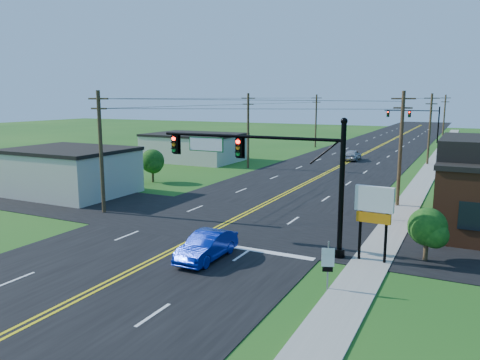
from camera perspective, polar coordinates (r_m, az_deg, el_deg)
The scene contains 21 objects.
ground at distance 23.27m, azimuth -15.58°, elevation -11.75°, with size 260.00×260.00×0.00m, color #184D16.
road_main at distance 68.03m, azimuth 13.76°, elevation 2.59°, with size 16.00×220.00×0.04m, color black.
road_cross at distance 32.65m, azimuth -1.35°, elevation -5.00°, with size 70.00×10.00×0.04m, color black.
sidewalk at distance 56.67m, azimuth 21.87°, elevation 0.73°, with size 2.00×160.00×0.08m, color gray.
signal_mast_main at distance 26.31m, azimuth 2.90°, elevation 1.85°, with size 11.30×0.60×7.48m.
signal_mast_far at distance 96.51m, azimuth 20.48°, elevation 7.06°, with size 10.98×0.60×7.48m.
cream_bldg_near at distance 44.06m, azimuth -20.04°, elevation 1.03°, with size 10.20×8.20×4.10m.
cream_bldg_far at distance 63.91m, azimuth -5.57°, elevation 4.03°, with size 12.20×9.20×3.70m.
utility_pole_left_a at distance 35.65m, azimuth -16.60°, elevation 3.55°, with size 1.80×0.28×9.00m.
utility_pole_left_b at distance 56.48m, azimuth 1.00°, elevation 6.20°, with size 1.80×0.28×9.00m.
utility_pole_left_c at distance 81.65m, azimuth 9.24°, elevation 7.26°, with size 1.80×0.28×9.00m.
utility_pole_right_a at distance 38.38m, azimuth 18.99°, elevation 3.85°, with size 1.80×0.28×9.00m.
utility_pole_right_b at distance 64.18m, azimuth 22.13°, elevation 5.93°, with size 1.80×0.28×9.00m.
utility_pole_right_c at distance 94.08m, azimuth 23.62°, elevation 6.90°, with size 1.80×0.28×9.00m.
shrub_corner at distance 26.29m, azimuth 21.88°, elevation -5.34°, with size 2.00×2.00×2.86m.
tree_left at distance 47.96m, azimuth -10.64°, elevation 2.28°, with size 2.40×2.40×3.37m.
blue_car at distance 24.99m, azimuth -4.07°, elevation -8.10°, with size 1.53×4.39×1.45m, color #071E9D.
distant_car at distance 65.47m, azimuth 13.56°, elevation 2.96°, with size 1.75×4.35×1.48m, color #ACACB1.
route_sign at distance 21.33m, azimuth 10.67°, elevation -9.79°, with size 0.54×0.23×2.26m.
stop_sign at distance 33.94m, azimuth 17.29°, elevation -2.02°, with size 0.81×0.23×2.31m.
pylon_sign at distance 24.94m, azimuth 16.04°, elevation -3.21°, with size 1.98×0.40×4.03m.
Camera 1 is at (14.74, -15.88, 8.49)m, focal length 35.00 mm.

